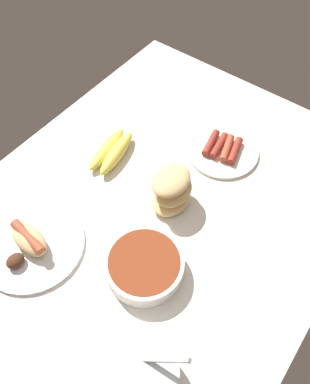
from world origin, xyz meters
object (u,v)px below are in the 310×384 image
Objects in this scene: plate_sausages at (222,149)px; plate_hotdog_assembled at (30,243)px; banana_bunch at (112,151)px; bread_stack at (172,190)px; bowl_coleslaw at (140,374)px; bowl_chili at (144,265)px.

plate_sausages is 58.36cm from plate_hotdog_assembled.
plate_sausages is at bearing -50.33° from banana_bunch.
banana_bunch is (-20.31, 24.49, 0.83)cm from plate_sausages.
plate_sausages is 23.56cm from bread_stack.
banana_bunch is 59.30cm from bowl_coleslaw.
plate_sausages is 1.15× the size of banana_bunch.
bowl_chili is 0.88× the size of plate_sausages.
banana_bunch is (2.77, 22.85, -3.60)cm from bread_stack.
plate_hotdog_assembled is (-11.79, 25.95, -1.19)cm from bowl_chili.
plate_sausages is at bearing 6.27° from bowl_chili.
banana_bunch is 1.17× the size of bowl_coleslaw.
bread_stack is at bearing 17.97° from bowl_chili.
banana_bunch is at bearing 46.31° from bowl_coleslaw.
bowl_coleslaw is at bearing -99.88° from plate_hotdog_assembled.
plate_hotdog_assembled reaches higher than banana_bunch.
bread_stack is (31.26, -19.63, 3.83)cm from plate_hotdog_assembled.
bowl_coleslaw reaches higher than banana_bunch.
bread_stack is (19.48, 6.32, 2.64)cm from bowl_chili.
bread_stack is at bearing -32.13° from plate_hotdog_assembled.
bowl_chili is at bearing -127.34° from banana_bunch.
plate_sausages is 1.35× the size of bowl_coleslaw.
bowl_coleslaw is (-6.91, -39.64, 2.01)cm from plate_hotdog_assembled.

